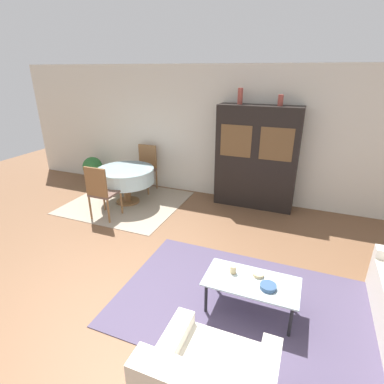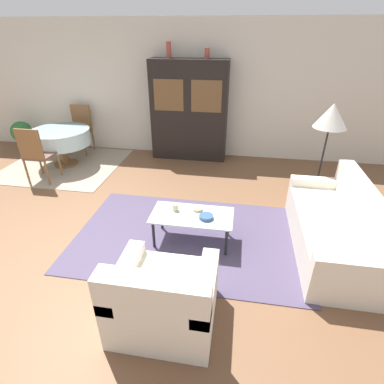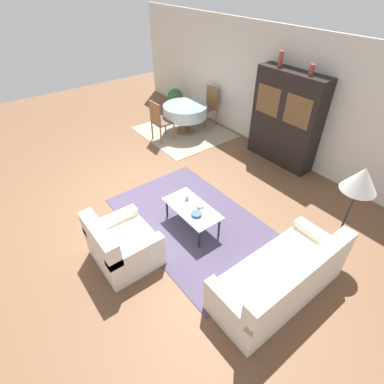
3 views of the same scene
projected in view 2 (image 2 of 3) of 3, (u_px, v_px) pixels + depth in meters
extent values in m
plane|color=brown|center=(86.00, 251.00, 3.82)|extent=(14.00, 14.00, 0.00)
cube|color=beige|center=(156.00, 90.00, 6.30)|extent=(10.00, 0.06, 2.70)
cube|color=#4C425B|center=(189.00, 237.00, 4.07)|extent=(3.05, 1.95, 0.01)
cube|color=gray|center=(65.00, 165.00, 6.21)|extent=(2.23, 2.06, 0.01)
cube|color=silver|center=(329.00, 234.00, 3.75)|extent=(0.82, 1.92, 0.46)
cube|color=silver|center=(366.00, 207.00, 3.50)|extent=(0.20, 1.92, 0.41)
cube|color=silver|center=(358.00, 265.00, 2.85)|extent=(0.82, 0.16, 0.12)
cube|color=silver|center=(320.00, 182.00, 4.37)|extent=(0.82, 0.16, 0.12)
cube|color=silver|center=(165.00, 301.00, 2.84)|extent=(0.93, 0.85, 0.45)
cube|color=silver|center=(153.00, 297.00, 2.35)|extent=(0.93, 0.20, 0.39)
cube|color=silver|center=(123.00, 274.00, 2.76)|extent=(0.16, 0.85, 0.12)
cube|color=silver|center=(206.00, 285.00, 2.65)|extent=(0.16, 0.85, 0.12)
cylinder|color=black|center=(154.00, 234.00, 3.79)|extent=(0.04, 0.04, 0.39)
cylinder|color=black|center=(226.00, 242.00, 3.66)|extent=(0.04, 0.04, 0.39)
cylinder|color=black|center=(162.00, 217.00, 4.15)|extent=(0.04, 0.04, 0.39)
cylinder|color=black|center=(228.00, 223.00, 4.01)|extent=(0.04, 0.04, 0.39)
cube|color=silver|center=(192.00, 215.00, 3.80)|extent=(1.04, 0.53, 0.02)
cube|color=black|center=(189.00, 111.00, 6.14)|extent=(1.55, 0.42, 1.99)
cube|color=brown|center=(169.00, 95.00, 5.84)|extent=(0.59, 0.01, 0.60)
cube|color=brown|center=(206.00, 97.00, 5.74)|extent=(0.59, 0.01, 0.60)
cylinder|color=brown|center=(66.00, 163.00, 6.23)|extent=(0.48, 0.48, 0.03)
cylinder|color=brown|center=(64.00, 154.00, 6.13)|extent=(0.14, 0.14, 0.43)
cylinder|color=silver|center=(61.00, 137.00, 5.95)|extent=(1.14, 1.14, 0.30)
cylinder|color=silver|center=(59.00, 131.00, 5.89)|extent=(1.15, 1.15, 0.03)
cylinder|color=brown|center=(40.00, 163.00, 5.72)|extent=(0.04, 0.04, 0.45)
cylinder|color=brown|center=(60.00, 164.00, 5.66)|extent=(0.04, 0.04, 0.45)
cylinder|color=brown|center=(27.00, 172.00, 5.37)|extent=(0.04, 0.04, 0.45)
cylinder|color=brown|center=(47.00, 173.00, 5.31)|extent=(0.04, 0.04, 0.45)
cube|color=brown|center=(41.00, 155.00, 5.39)|extent=(0.44, 0.44, 0.04)
cube|color=brown|center=(29.00, 144.00, 5.09)|extent=(0.44, 0.04, 0.53)
cylinder|color=brown|center=(85.00, 146.00, 6.53)|extent=(0.04, 0.04, 0.45)
cylinder|color=brown|center=(68.00, 145.00, 6.59)|extent=(0.04, 0.04, 0.45)
cylinder|color=brown|center=(93.00, 140.00, 6.88)|extent=(0.04, 0.04, 0.45)
cylinder|color=brown|center=(77.00, 139.00, 6.94)|extent=(0.04, 0.04, 0.45)
cube|color=brown|center=(79.00, 132.00, 6.62)|extent=(0.44, 0.44, 0.04)
cube|color=brown|center=(81.00, 117.00, 6.66)|extent=(0.44, 0.04, 0.53)
cylinder|color=black|center=(313.00, 198.00, 4.97)|extent=(0.28, 0.28, 0.02)
cylinder|color=black|center=(321.00, 164.00, 4.67)|extent=(0.03, 0.03, 1.22)
cone|color=beige|center=(332.00, 116.00, 4.31)|extent=(0.48, 0.48, 0.35)
cylinder|color=tan|center=(175.00, 207.00, 3.86)|extent=(0.07, 0.07, 0.09)
cylinder|color=#33517A|center=(206.00, 217.00, 3.71)|extent=(0.18, 0.18, 0.05)
cylinder|color=tan|center=(197.00, 209.00, 3.88)|extent=(0.12, 0.12, 0.04)
cylinder|color=#9E4238|center=(169.00, 50.00, 5.65)|extent=(0.09, 0.09, 0.29)
cylinder|color=#9E4238|center=(207.00, 53.00, 5.57)|extent=(0.09, 0.09, 0.19)
cylinder|color=beige|center=(25.00, 145.00, 6.92)|extent=(0.30, 0.30, 0.24)
sphere|color=#2D6B33|center=(22.00, 132.00, 6.77)|extent=(0.46, 0.46, 0.46)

